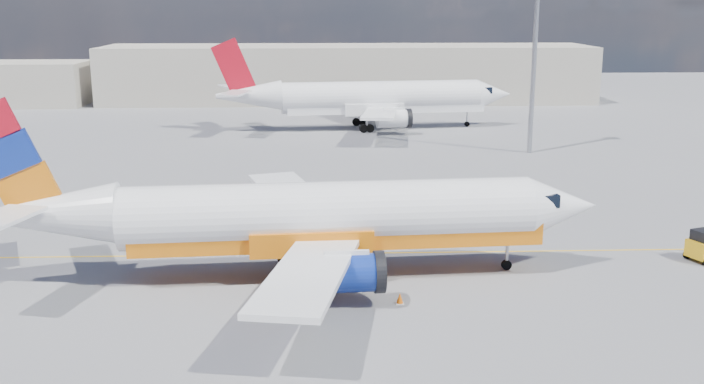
{
  "coord_description": "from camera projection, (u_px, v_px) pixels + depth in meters",
  "views": [
    {
      "loc": [
        1.13,
        -39.94,
        14.05
      ],
      "look_at": [
        2.83,
        3.57,
        3.5
      ],
      "focal_mm": 40.0,
      "sensor_mm": 36.0,
      "label": 1
    }
  ],
  "objects": [
    {
      "name": "second_jet",
      "position": [
        371.0,
        99.0,
        88.66
      ],
      "size": [
        34.26,
        26.88,
        10.38
      ],
      "rotation": [
        0.0,
        0.0,
        0.12
      ],
      "color": "white",
      "rests_on": "ground"
    },
    {
      "name": "traffic_cone",
      "position": [
        400.0,
        298.0,
        37.49
      ],
      "size": [
        0.39,
        0.39,
        0.55
      ],
      "color": "white",
      "rests_on": "ground"
    },
    {
      "name": "taxi_line",
      "position": [
        303.0,
        254.0,
        44.96
      ],
      "size": [
        70.0,
        0.15,
        0.01
      ],
      "primitive_type": "cube",
      "color": "yellow",
      "rests_on": "ground"
    },
    {
      "name": "main_jet",
      "position": [
        309.0,
        218.0,
        40.42
      ],
      "size": [
        32.11,
        25.34,
        9.73
      ],
      "rotation": [
        0.0,
        0.0,
        0.07
      ],
      "color": "white",
      "rests_on": "ground"
    },
    {
      "name": "ground",
      "position": [
        302.0,
        271.0,
        42.05
      ],
      "size": [
        240.0,
        240.0,
        0.0
      ],
      "primitive_type": "plane",
      "color": "slate",
      "rests_on": "ground"
    },
    {
      "name": "terminal_main",
      "position": [
        348.0,
        73.0,
        114.13
      ],
      "size": [
        70.0,
        14.0,
        8.0
      ],
      "primitive_type": "cube",
      "color": "beige",
      "rests_on": "ground"
    },
    {
      "name": "floodlight_mast",
      "position": [
        537.0,
        15.0,
        72.25
      ],
      "size": [
        1.57,
        1.57,
        21.52
      ],
      "color": "#9B9BA3",
      "rests_on": "ground"
    }
  ]
}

